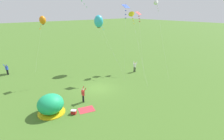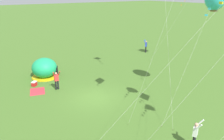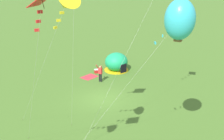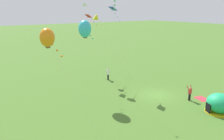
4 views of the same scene
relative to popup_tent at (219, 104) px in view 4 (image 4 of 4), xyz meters
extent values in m
plane|color=#477028|center=(7.32, 1.94, -1.00)|extent=(300.00, 300.00, 0.00)
ellipsoid|color=#1EAD6B|center=(0.00, -0.01, 0.05)|extent=(2.70, 2.60, 2.10)
cylinder|color=yellow|center=(0.00, -0.01, -0.95)|extent=(2.81, 2.81, 0.10)
cube|color=black|center=(0.56, 1.13, -0.45)|extent=(0.77, 0.46, 1.10)
cube|color=#CC333D|center=(3.16, -1.82, -0.99)|extent=(1.99, 1.72, 0.01)
cube|color=red|center=(1.72, -1.66, -0.81)|extent=(0.62, 0.63, 0.38)
cube|color=white|center=(1.72, -1.66, -0.59)|extent=(0.63, 0.64, 0.06)
cylinder|color=black|center=(3.80, -0.03, -0.56)|extent=(0.15, 0.15, 0.88)
cylinder|color=black|center=(3.77, -0.23, -0.56)|extent=(0.15, 0.15, 0.88)
cube|color=red|center=(3.79, -0.13, 0.18)|extent=(0.28, 0.40, 0.60)
sphere|color=tan|center=(3.79, -0.13, 0.61)|extent=(0.22, 0.22, 0.22)
cylinder|color=red|center=(3.97, 0.12, 0.65)|extent=(0.38, 0.11, 0.50)
cylinder|color=red|center=(3.91, -0.41, 0.65)|extent=(0.39, 0.19, 0.50)
cylinder|color=black|center=(16.13, 3.55, -0.56)|extent=(0.15, 0.15, 0.88)
cylinder|color=black|center=(16.21, 3.37, -0.56)|extent=(0.15, 0.15, 0.88)
cube|color=white|center=(16.17, 3.46, 0.18)|extent=(0.38, 0.45, 0.60)
sphere|color=tan|center=(16.17, 3.46, 0.61)|extent=(0.22, 0.22, 0.22)
cylinder|color=white|center=(16.20, 3.77, 0.65)|extent=(0.36, 0.29, 0.50)
cylinder|color=white|center=(16.42, 3.28, 0.65)|extent=(0.39, 0.19, 0.50)
cylinder|color=silver|center=(13.16, 2.87, 4.41)|extent=(2.06, 2.22, 10.82)
cylinder|color=brown|center=(12.13, 1.77, -0.97)|extent=(0.03, 0.03, 0.06)
cube|color=blue|center=(14.18, 3.97, 9.83)|extent=(1.04, 0.92, 0.53)
cylinder|color=#332314|center=(14.18, 3.97, 9.84)|extent=(0.32, 0.34, 0.75)
cube|color=blue|center=(13.93, 3.71, 9.21)|extent=(0.20, 0.16, 0.12)
cube|color=blue|center=(13.72, 3.48, 8.69)|extent=(0.19, 0.18, 0.12)
cube|color=blue|center=(13.51, 3.25, 8.17)|extent=(0.19, 0.17, 0.12)
cylinder|color=silver|center=(11.34, 5.83, 5.03)|extent=(6.01, 3.97, 12.06)
cylinder|color=brown|center=(14.34, 3.85, -0.97)|extent=(0.03, 0.03, 0.06)
cube|color=green|center=(8.69, 7.58, 10.56)|extent=(0.20, 0.16, 0.12)
cube|color=green|center=(8.99, 7.38, 10.14)|extent=(0.18, 0.19, 0.12)
cube|color=green|center=(9.29, 7.18, 9.72)|extent=(0.17, 0.19, 0.12)
cylinder|color=silver|center=(13.16, 6.33, 3.23)|extent=(0.89, 5.61, 8.45)
cylinder|color=brown|center=(13.60, 3.53, -0.97)|extent=(0.03, 0.03, 0.06)
ellipsoid|color=#33B7D1|center=(12.72, 9.13, 7.45)|extent=(1.56, 1.56, 2.09)
cube|color=brown|center=(12.72, 9.13, 6.47)|extent=(0.39, 0.39, 0.28)
cube|color=#33B7D1|center=(12.78, 8.70, 6.97)|extent=(0.20, 0.08, 0.12)
cube|color=#33B7D1|center=(12.84, 8.34, 6.56)|extent=(0.21, 0.11, 0.12)
cube|color=#33B7D1|center=(12.90, 7.98, 6.15)|extent=(0.20, 0.15, 0.12)
cylinder|color=silver|center=(3.90, 14.78, 3.31)|extent=(3.34, 2.82, 8.61)
ellipsoid|color=orange|center=(5.57, 16.18, 7.61)|extent=(1.14, 1.14, 1.45)
cube|color=brown|center=(5.57, 16.18, 6.90)|extent=(0.28, 0.28, 0.21)
cube|color=orange|center=(5.25, 15.91, 7.09)|extent=(0.20, 0.15, 0.12)
cube|color=orange|center=(4.98, 15.69, 6.65)|extent=(0.16, 0.20, 0.12)
cube|color=orange|center=(4.71, 15.46, 6.22)|extent=(0.16, 0.20, 0.12)
cylinder|color=silver|center=(19.80, 0.89, 4.73)|extent=(3.90, 6.43, 11.46)
cylinder|color=brown|center=(17.85, -2.31, -0.97)|extent=(0.03, 0.03, 0.06)
cone|color=white|center=(21.74, 4.10, 10.46)|extent=(1.19, 1.21, 1.02)
cube|color=white|center=(21.52, 3.74, 9.97)|extent=(0.17, 0.19, 0.12)
cube|color=white|center=(21.33, 3.42, 9.56)|extent=(0.21, 0.12, 0.12)
cube|color=white|center=(21.14, 3.11, 9.15)|extent=(0.21, 0.12, 0.12)
cylinder|color=silver|center=(16.66, 2.67, 3.88)|extent=(3.80, 5.38, 9.76)
cylinder|color=brown|center=(14.77, -0.01, -0.97)|extent=(0.03, 0.03, 0.06)
cube|color=red|center=(18.56, 5.36, 8.76)|extent=(1.02, 0.92, 0.51)
cylinder|color=#332314|center=(18.56, 5.36, 8.77)|extent=(0.25, 0.34, 0.62)
cube|color=red|center=(18.31, 5.01, 8.28)|extent=(0.20, 0.16, 0.12)
cube|color=red|center=(18.10, 4.71, 7.87)|extent=(0.21, 0.12, 0.12)
cube|color=red|center=(17.89, 4.41, 7.46)|extent=(0.19, 0.17, 0.12)
cylinder|color=silver|center=(14.88, 1.50, 3.73)|extent=(3.56, 7.12, 9.45)
cylinder|color=brown|center=(13.11, -2.05, -0.97)|extent=(0.03, 0.03, 0.06)
cone|color=yellow|center=(16.66, 5.06, 8.45)|extent=(1.47, 1.55, 1.27)
cube|color=yellow|center=(16.46, 4.67, 8.00)|extent=(0.20, 0.15, 0.12)
cube|color=yellow|center=(16.30, 4.34, 7.61)|extent=(0.20, 0.17, 0.12)
cube|color=yellow|center=(16.13, 4.01, 7.22)|extent=(0.21, 0.10, 0.12)
camera|label=1|loc=(-5.14, -16.45, 9.34)|focal=28.00mm
camera|label=2|loc=(22.17, -6.49, 7.75)|focal=35.00mm
camera|label=3|loc=(26.14, 11.62, 9.63)|focal=42.00mm
camera|label=4|loc=(-11.03, 21.71, 9.66)|focal=35.00mm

